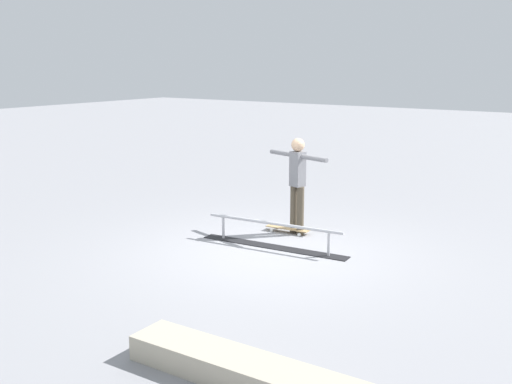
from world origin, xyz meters
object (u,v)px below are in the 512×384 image
skateboard_main (288,228)px  skate_ledge (243,371)px  grind_rail (274,236)px  skater_main (297,179)px

skateboard_main → skate_ledge: bearing=-66.8°
grind_rail → skateboard_main: size_ratio=3.16×
grind_rail → skater_main: 1.20m
skate_ledge → skateboard_main: size_ratio=3.00×
skate_ledge → skateboard_main: (2.33, -4.62, -0.05)m
skate_ledge → skater_main: (2.17, -4.65, 0.84)m
skateboard_main → skater_main: bearing=7.6°
skater_main → skate_ledge: bearing=130.4°
skate_ledge → skater_main: size_ratio=1.46×
skater_main → skateboard_main: bearing=26.5°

